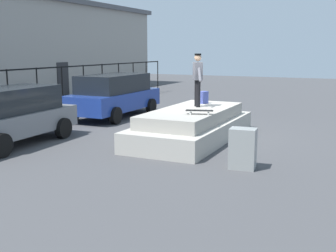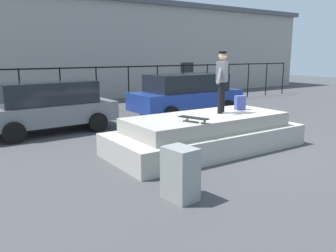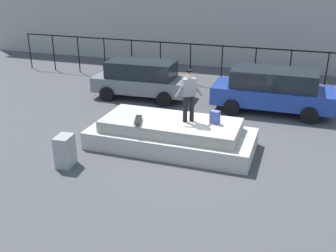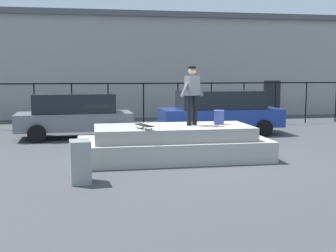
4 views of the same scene
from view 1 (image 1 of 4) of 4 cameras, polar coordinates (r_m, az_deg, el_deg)
ground_plane at (r=13.98m, az=4.21°, el=-1.08°), size 60.00×60.00×0.00m
concrete_ledge at (r=13.07m, az=3.33°, el=0.05°), size 5.37×2.28×0.95m
skateboarder at (r=13.43m, az=4.01°, el=6.68°), size 0.81×0.58×1.67m
skateboard at (r=11.94m, az=4.25°, el=2.07°), size 0.43×0.80×0.12m
backpack at (r=14.31m, az=4.80°, el=3.85°), size 0.33×0.29×0.41m
car_grey_hatchback_near at (r=13.11m, az=-20.49°, el=1.47°), size 4.31×2.12×1.67m
car_blue_hatchback_mid at (r=17.54m, az=-7.28°, el=4.24°), size 4.77×2.18×1.74m
utility_box at (r=10.00m, az=10.01°, el=-3.01°), size 0.50×0.64×0.95m
fence_row at (r=17.88m, az=-18.91°, el=5.16°), size 24.06×0.06×2.00m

